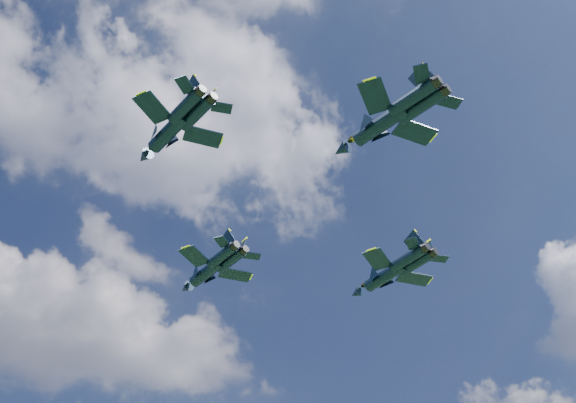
# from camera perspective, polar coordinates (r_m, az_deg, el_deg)

# --- Properties ---
(jet_lead) EXTENTS (11.69, 15.93, 3.82)m
(jet_lead) POSITION_cam_1_polar(r_m,az_deg,el_deg) (96.30, -7.36, -6.31)
(jet_lead) COLOR black
(jet_left) EXTENTS (10.57, 14.36, 3.46)m
(jet_left) POSITION_cam_1_polar(r_m,az_deg,el_deg) (73.04, -10.73, 5.93)
(jet_left) COLOR black
(jet_right) EXTENTS (12.30, 16.81, 4.03)m
(jet_right) POSITION_cam_1_polar(r_m,az_deg,el_deg) (95.60, 8.42, -6.63)
(jet_right) COLOR black
(jet_slot) EXTENTS (12.06, 15.74, 3.88)m
(jet_slot) POSITION_cam_1_polar(r_m,az_deg,el_deg) (74.07, 7.91, 6.64)
(jet_slot) COLOR black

